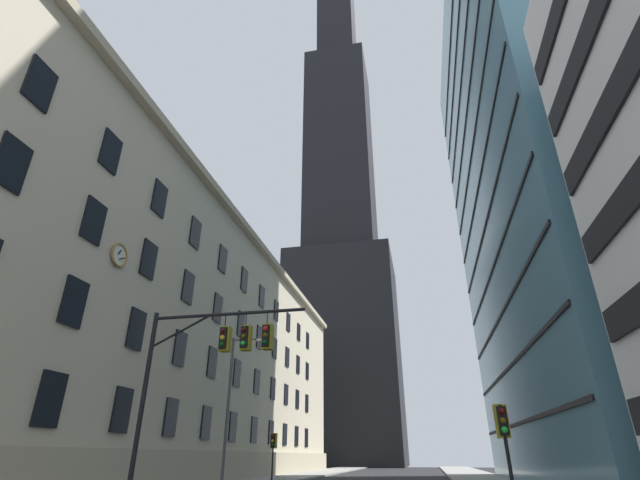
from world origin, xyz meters
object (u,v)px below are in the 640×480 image
at_px(traffic_light_far_left, 274,443).
at_px(street_lamppost, 233,396).
at_px(traffic_light_near_right, 503,426).
at_px(traffic_signal_mast, 215,356).

relative_size(traffic_light_far_left, street_lamppost, 0.37).
relative_size(traffic_light_near_right, street_lamppost, 0.37).
height_order(traffic_light_near_right, street_lamppost, street_lamppost).
xyz_separation_m(traffic_light_far_left, street_lamppost, (-0.52, -7.23, 2.58)).
xyz_separation_m(traffic_signal_mast, traffic_light_near_right, (10.85, -0.74, -2.88)).
bearing_deg(traffic_light_near_right, traffic_signal_mast, 176.09).
bearing_deg(street_lamppost, traffic_light_far_left, 85.91).
relative_size(traffic_signal_mast, traffic_light_far_left, 2.30).
bearing_deg(traffic_signal_mast, traffic_light_far_left, 99.17).
distance_m(traffic_signal_mast, traffic_light_near_right, 11.25).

